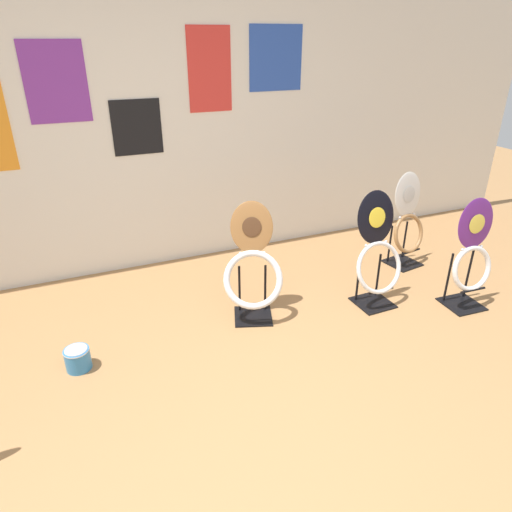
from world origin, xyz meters
name	(u,v)px	position (x,y,z in m)	size (l,w,h in m)	color
ground_plane	(292,464)	(0.00, 0.00, 0.00)	(14.00, 14.00, 0.00)	#A37547
wall_back	(158,119)	(0.00, 2.53, 1.30)	(8.00, 0.07, 2.60)	silver
toilet_seat_display_woodgrain	(253,273)	(0.34, 1.31, 0.37)	(0.50, 0.49, 0.86)	black
toilet_seat_display_white_plain	(407,224)	(1.97, 1.58, 0.40)	(0.38, 0.32, 0.86)	black
toilet_seat_display_purple_note	(472,258)	(1.92, 0.80, 0.41)	(0.36, 0.30, 0.87)	black
toilet_seat_display_jazz_black	(377,253)	(1.29, 1.12, 0.43)	(0.41, 0.29, 0.90)	black
paint_can	(78,358)	(-0.92, 1.19, 0.08)	(0.16, 0.16, 0.15)	teal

